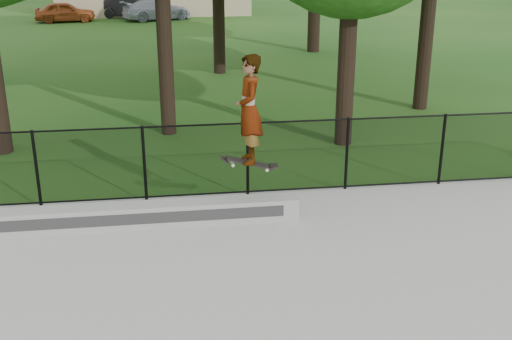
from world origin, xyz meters
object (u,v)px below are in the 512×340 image
at_px(car_a, 65,12).
at_px(skater_airborne, 249,111).
at_px(car_c, 157,10).
at_px(car_b, 132,7).
at_px(grind_ledge, 138,215).

xyz_separation_m(car_a, skater_airborne, (7.07, -29.07, 1.52)).
distance_m(car_a, car_c, 5.33).
xyz_separation_m(car_a, car_b, (3.83, 1.38, 0.10)).
relative_size(car_b, skater_airborne, 1.80).
height_order(car_c, skater_airborne, skater_airborne).
xyz_separation_m(grind_ledge, skater_airborne, (1.99, -0.02, 1.84)).
bearing_deg(car_a, car_c, -93.51).
bearing_deg(car_b, car_c, -108.34).
bearing_deg(grind_ledge, car_b, 92.37).
bearing_deg(grind_ledge, skater_airborne, -0.63).
bearing_deg(skater_airborne, car_c, 93.42).
distance_m(car_c, skater_airborne, 29.35).
distance_m(grind_ledge, car_b, 30.46).
distance_m(car_b, car_c, 1.91).
xyz_separation_m(car_a, car_c, (5.32, 0.20, 0.01)).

